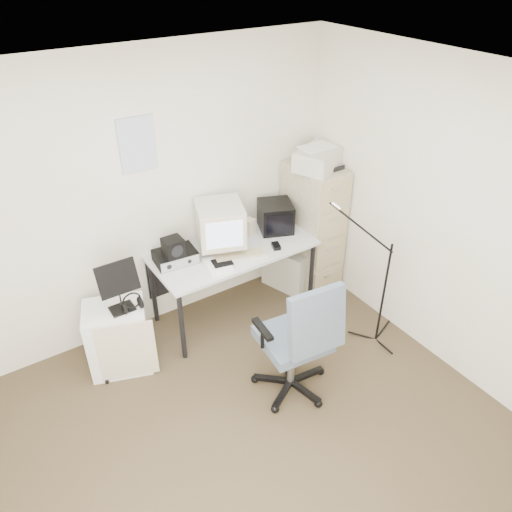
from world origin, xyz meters
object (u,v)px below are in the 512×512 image
office_chair (293,336)px  side_cart (118,337)px  desk (234,281)px  filing_cabinet (312,226)px

office_chair → side_cart: 1.48m
desk → office_chair: size_ratio=1.37×
desk → side_cart: desk is taller
filing_cabinet → office_chair: size_ratio=1.19×
office_chair → side_cart: size_ratio=1.80×
desk → side_cart: 1.19m
filing_cabinet → side_cart: size_ratio=2.14×
filing_cabinet → desk: bearing=-178.2°
filing_cabinet → side_cart: (-2.14, -0.11, -0.35)m
filing_cabinet → desk: size_ratio=0.87×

